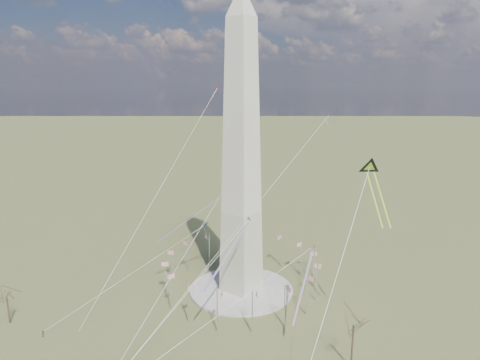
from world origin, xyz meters
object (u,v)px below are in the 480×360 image
Objects in this scene: person_west at (43,334)px; kite_delta_black at (371,171)px; tree_near at (354,322)px; washington_monument at (241,156)px.

person_west is 104.88m from kite_delta_black.
kite_delta_black reaches higher than tree_near.
washington_monument is 61.40m from tree_near.
washington_monument reaches higher than person_west.
kite_delta_black is at bearing -95.07° from person_west.
washington_monument is 5.55× the size of tree_near.
kite_delta_black is (-7.80, 24.93, 33.52)m from tree_near.
person_west is at bearing -115.31° from washington_monument.
tree_near is at bearing -18.21° from washington_monument.
tree_near is at bearing -110.78° from person_west.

